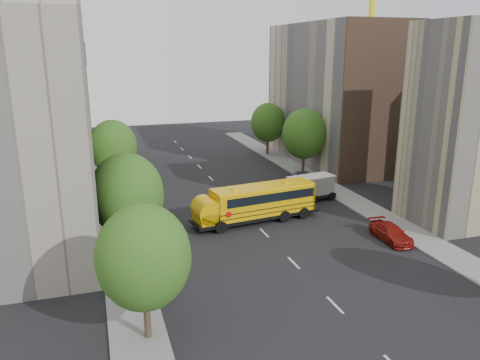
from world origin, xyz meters
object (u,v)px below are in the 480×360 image
street_tree_4 (304,134)px  parked_car_3 (391,233)px  school_bus (255,202)px  parked_car_4 (306,178)px  safari_truck (307,188)px  street_tree_5 (268,123)px  parked_car_0 (160,280)px  street_tree_0 (144,257)px  parked_car_1 (138,186)px  street_tree_2 (113,147)px  street_tree_1 (127,195)px

street_tree_4 → parked_car_3: size_ratio=1.82×
school_bus → parked_car_4: size_ratio=2.81×
street_tree_4 → parked_car_3: street_tree_4 is taller
safari_truck → parked_car_3: safari_truck is taller
street_tree_5 → parked_car_4: street_tree_5 is taller
parked_car_0 → street_tree_0: bearing=79.7°
street_tree_0 → street_tree_4: street_tree_4 is taller
safari_truck → parked_car_1: 17.75m
safari_truck → school_bus: bearing=-160.0°
school_bus → parked_car_3: size_ratio=2.66×
street_tree_5 → safari_truck: (-3.89, -21.28, -3.37)m
street_tree_5 → parked_car_1: street_tree_5 is taller
street_tree_2 → parked_car_0: 23.33m
safari_truck → parked_car_1: (-15.91, 7.87, -0.53)m
parked_car_3 → street_tree_1: bearing=173.2°
street_tree_4 → street_tree_5: street_tree_4 is taller
parked_car_1 → parked_car_4: 18.55m
street_tree_5 → safari_truck: street_tree_5 is taller
street_tree_0 → parked_car_1: street_tree_0 is taller
school_bus → safari_truck: bearing=21.8°
school_bus → parked_car_4: school_bus is taller
street_tree_5 → parked_car_1: size_ratio=1.54×
street_tree_0 → street_tree_1: (0.00, 10.00, 0.31)m
street_tree_5 → safari_truck: bearing=-100.4°
street_tree_2 → parked_car_1: bearing=-32.7°
street_tree_2 → street_tree_5: street_tree_2 is taller
street_tree_1 → street_tree_2: street_tree_1 is taller
street_tree_5 → safari_truck: size_ratio=1.22×
street_tree_1 → parked_car_4: bearing=34.6°
street_tree_1 → street_tree_5: street_tree_1 is taller
street_tree_1 → street_tree_0: bearing=-90.0°
street_tree_4 → street_tree_2: bearing=180.0°
street_tree_2 → street_tree_4: street_tree_4 is taller
parked_car_1 → street_tree_1: bearing=85.9°
school_bus → parked_car_3: bearing=-47.4°
street_tree_2 → parked_car_1: (2.20, -1.41, -4.02)m
street_tree_2 → street_tree_5: 25.06m
parked_car_1 → street_tree_0: bearing=88.7°
street_tree_2 → parked_car_4: size_ratio=1.83×
street_tree_5 → parked_car_0: 40.74m
parked_car_4 → parked_car_0: bearing=-134.0°
street_tree_0 → street_tree_4: size_ratio=0.91×
parked_car_1 → street_tree_2: bearing=-29.3°
street_tree_2 → safari_truck: 20.64m
parked_car_0 → street_tree_5: bearing=-115.4°
street_tree_4 → parked_car_3: (-1.98, -20.59, -4.43)m
school_bus → parked_car_3: school_bus is taller
street_tree_0 → street_tree_2: bearing=90.0°
street_tree_5 → safari_truck: 21.89m
street_tree_5 → parked_car_3: street_tree_5 is taller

